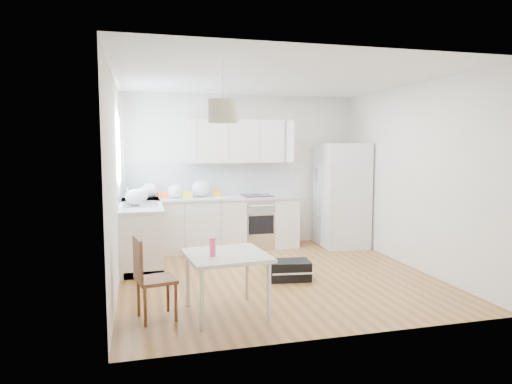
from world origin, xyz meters
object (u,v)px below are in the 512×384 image
gym_bag (289,270)px  refrigerator (342,195)px  dining_table (226,260)px  dining_chair (156,278)px

gym_bag → refrigerator: bearing=55.5°
refrigerator → gym_bag: (-1.60, -1.76, -0.79)m
dining_table → gym_bag: size_ratio=1.63×
dining_table → gym_bag: bearing=39.0°
dining_chair → dining_table: bearing=-14.0°
refrigerator → dining_table: refrigerator is taller
dining_table → gym_bag: dining_table is taller
dining_chair → gym_bag: (1.79, 0.99, -0.31)m
dining_chair → refrigerator: bearing=27.5°
gym_bag → dining_chair: bearing=-143.4°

